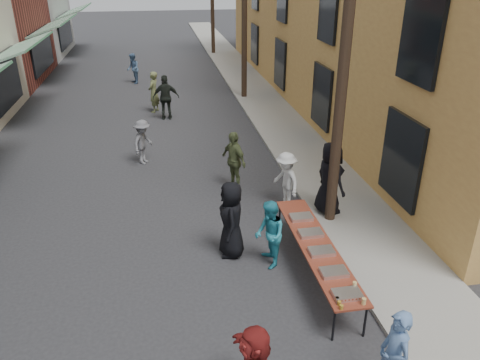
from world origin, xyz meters
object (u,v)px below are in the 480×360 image
object	(u,v)px
catering_tray_sausage	(347,294)
guest_front_c	(269,235)
serving_table	(316,246)
server	(330,178)
guest_front_a	(231,219)
utility_pole_near	(346,41)

from	to	relation	value
catering_tray_sausage	guest_front_c	bearing A→B (deg)	111.71
serving_table	server	xyz separation A→B (m)	(1.14, 2.42, 0.35)
serving_table	guest_front_c	xyz separation A→B (m)	(-0.87, 0.54, 0.05)
catering_tray_sausage	guest_front_a	size ratio (longest dim) A/B	0.28
guest_front_c	catering_tray_sausage	bearing A→B (deg)	20.36
utility_pole_near	guest_front_c	distance (m)	4.50
serving_table	server	bearing A→B (deg)	64.74
guest_front_c	server	world-z (taller)	server
serving_table	catering_tray_sausage	bearing A→B (deg)	-90.00
catering_tray_sausage	server	size ratio (longest dim) A/B	0.26
guest_front_a	catering_tray_sausage	bearing A→B (deg)	35.43
guest_front_c	server	xyz separation A→B (m)	(2.01, 1.88, 0.30)
catering_tray_sausage	utility_pole_near	bearing A→B (deg)	73.73
utility_pole_near	guest_front_a	size ratio (longest dim) A/B	5.05
catering_tray_sausage	server	bearing A→B (deg)	74.32
serving_table	guest_front_a	xyz separation A→B (m)	(-1.61, 1.10, 0.18)
serving_table	server	size ratio (longest dim) A/B	2.07
utility_pole_near	server	bearing A→B (deg)	81.33
utility_pole_near	server	world-z (taller)	utility_pole_near
utility_pole_near	guest_front_c	bearing A→B (deg)	-141.66
catering_tray_sausage	server	distance (m)	4.24
guest_front_a	server	size ratio (longest dim) A/B	0.92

